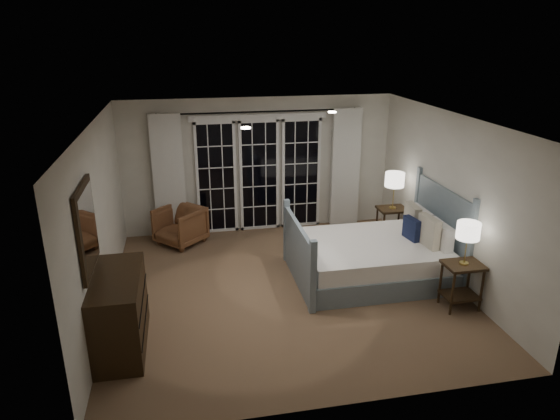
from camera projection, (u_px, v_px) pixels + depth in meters
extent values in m
plane|color=brown|center=(286.00, 289.00, 7.39)|extent=(5.00, 5.00, 0.00)
plane|color=white|center=(287.00, 120.00, 6.54)|extent=(5.00, 5.00, 0.00)
cube|color=silver|center=(100.00, 222.00, 6.51)|extent=(0.02, 5.00, 2.50)
cube|color=silver|center=(451.00, 199.00, 7.42)|extent=(0.02, 5.00, 2.50)
cube|color=silver|center=(259.00, 165.00, 9.27)|extent=(5.00, 0.02, 2.50)
cube|color=silver|center=(342.00, 298.00, 4.66)|extent=(5.00, 0.02, 2.50)
cube|color=black|center=(216.00, 178.00, 9.17)|extent=(0.66, 0.02, 2.02)
cube|color=black|center=(259.00, 176.00, 9.31)|extent=(0.66, 0.02, 2.02)
cube|color=black|center=(301.00, 174.00, 9.46)|extent=(0.66, 0.02, 2.02)
cube|color=white|center=(259.00, 117.00, 8.93)|extent=(2.50, 0.04, 0.10)
cylinder|color=black|center=(259.00, 112.00, 8.84)|extent=(3.50, 0.03, 0.03)
cube|color=silver|center=(169.00, 177.00, 8.89)|extent=(0.55, 0.10, 2.25)
cube|color=silver|center=(345.00, 167.00, 9.50)|extent=(0.55, 0.10, 2.25)
cylinder|color=white|center=(332.00, 112.00, 7.25)|extent=(0.12, 0.12, 0.01)
cylinder|color=white|center=(246.00, 128.00, 6.07)|extent=(0.12, 0.12, 0.01)
cube|color=gray|center=(370.00, 267.00, 7.72)|extent=(2.16, 1.69, 0.32)
cube|color=white|center=(371.00, 250.00, 7.62)|extent=(2.10, 1.63, 0.26)
cube|color=gray|center=(441.00, 230.00, 7.75)|extent=(0.06, 1.69, 1.37)
cube|color=gray|center=(298.00, 254.00, 7.40)|extent=(0.06, 1.69, 0.95)
cube|color=white|center=(440.00, 234.00, 7.39)|extent=(0.14, 0.60, 0.36)
cube|color=white|center=(420.00, 219.00, 7.98)|extent=(0.14, 0.60, 0.36)
cube|color=beige|center=(429.00, 231.00, 7.38)|extent=(0.16, 0.46, 0.45)
cube|color=beige|center=(412.00, 218.00, 7.90)|extent=(0.16, 0.46, 0.45)
cube|color=#151C3B|center=(411.00, 229.00, 7.64)|extent=(0.15, 0.35, 0.34)
cube|color=#322110|center=(464.00, 265.00, 6.69)|extent=(0.51, 0.41, 0.04)
cube|color=#322110|center=(459.00, 295.00, 6.85)|extent=(0.47, 0.37, 0.03)
cylinder|color=#322110|center=(452.00, 294.00, 6.62)|extent=(0.04, 0.04, 0.63)
cylinder|color=#322110|center=(482.00, 291.00, 6.69)|extent=(0.04, 0.04, 0.63)
cylinder|color=#322110|center=(440.00, 282.00, 6.92)|extent=(0.04, 0.04, 0.63)
cylinder|color=#322110|center=(468.00, 280.00, 6.99)|extent=(0.04, 0.04, 0.63)
cube|color=#322110|center=(392.00, 209.00, 8.83)|extent=(0.50, 0.40, 0.04)
cube|color=#322110|center=(390.00, 233.00, 8.98)|extent=(0.46, 0.36, 0.03)
cylinder|color=#322110|center=(383.00, 230.00, 8.75)|extent=(0.04, 0.04, 0.62)
cylinder|color=#322110|center=(406.00, 228.00, 8.83)|extent=(0.04, 0.04, 0.62)
cylinder|color=#322110|center=(377.00, 223.00, 9.04)|extent=(0.04, 0.04, 0.62)
cylinder|color=#322110|center=(398.00, 222.00, 9.12)|extent=(0.04, 0.04, 0.62)
cylinder|color=tan|center=(464.00, 263.00, 6.68)|extent=(0.12, 0.12, 0.02)
cylinder|color=tan|center=(466.00, 251.00, 6.62)|extent=(0.02, 0.02, 0.35)
cylinder|color=white|center=(468.00, 231.00, 6.53)|extent=(0.31, 0.31, 0.22)
cylinder|color=tan|center=(392.00, 207.00, 8.82)|extent=(0.12, 0.12, 0.02)
cylinder|color=tan|center=(393.00, 197.00, 8.75)|extent=(0.02, 0.02, 0.38)
cylinder|color=white|center=(395.00, 180.00, 8.64)|extent=(0.34, 0.34, 0.25)
imported|color=brown|center=(180.00, 226.00, 8.87)|extent=(1.03, 1.03, 0.67)
cube|color=#322110|center=(120.00, 312.00, 5.91)|extent=(0.55, 1.31, 0.93)
cube|color=black|center=(145.00, 321.00, 6.02)|extent=(0.01, 1.29, 0.01)
cube|color=black|center=(143.00, 298.00, 5.91)|extent=(0.01, 1.29, 0.01)
cube|color=#322110|center=(87.00, 228.00, 5.50)|extent=(0.04, 0.85, 1.00)
cube|color=white|center=(89.00, 228.00, 5.51)|extent=(0.01, 0.73, 0.88)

